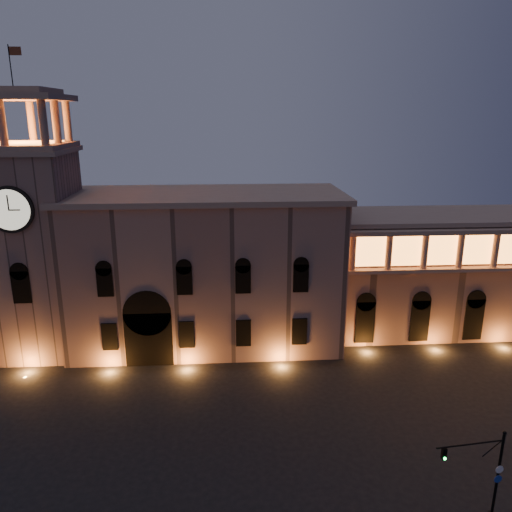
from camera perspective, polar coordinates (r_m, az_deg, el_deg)
name	(u,v)px	position (r m, az deg, el deg)	size (l,w,h in m)	color
ground	(226,463)	(41.75, -3.40, -22.53)	(160.00, 160.00, 0.00)	black
government_building	(205,269)	(57.28, -5.81, -1.54)	(30.80, 12.80, 17.60)	#8C675B
clock_tower	(33,243)	(59.03, -24.12, 1.40)	(9.80, 9.80, 32.40)	#8C675B
colonnade_wing	(484,270)	(67.55, 24.57, -1.48)	(40.60, 11.50, 14.50)	#866156
traffic_light	(487,474)	(38.26, 24.88, -21.71)	(4.85, 0.90, 6.68)	black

